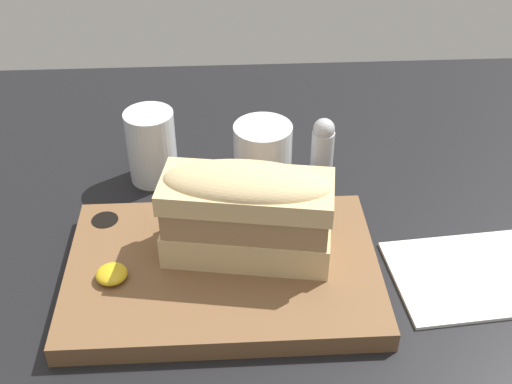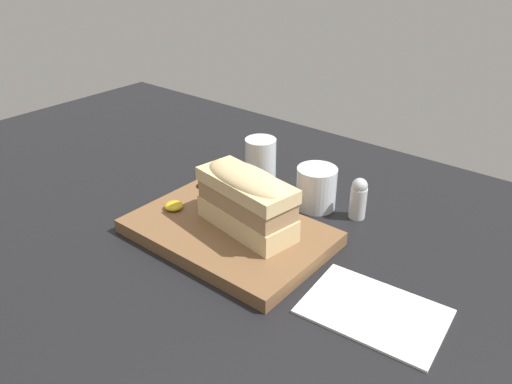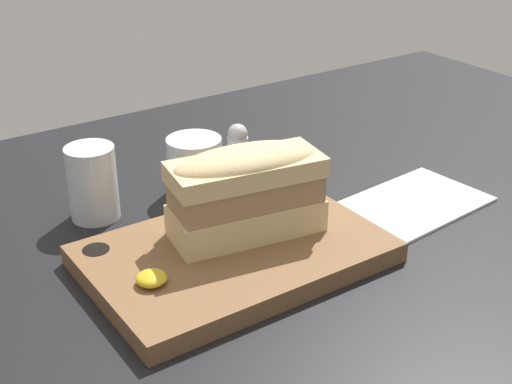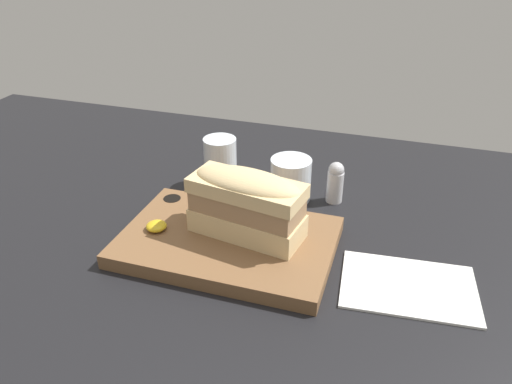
{
  "view_description": "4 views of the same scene",
  "coord_description": "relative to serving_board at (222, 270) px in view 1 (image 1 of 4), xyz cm",
  "views": [
    {
      "loc": [
        1.41,
        -56.05,
        51.01
      ],
      "look_at": [
        4.33,
        -3.23,
        11.49
      ],
      "focal_mm": 45.0,
      "sensor_mm": 36.0,
      "label": 1
    },
    {
      "loc": [
        49.0,
        -57.97,
        48.88
      ],
      "look_at": [
        3.52,
        -2.19,
        10.28
      ],
      "focal_mm": 35.0,
      "sensor_mm": 36.0,
      "label": 2
    },
    {
      "loc": [
        -36.72,
        -64.88,
        45.46
      ],
      "look_at": [
        5.06,
        -3.78,
        8.9
      ],
      "focal_mm": 50.0,
      "sensor_mm": 36.0,
      "label": 3
    },
    {
      "loc": [
        24.6,
        -66.08,
        48.51
      ],
      "look_at": [
        3.83,
        -1.35,
        10.27
      ],
      "focal_mm": 35.0,
      "sensor_mm": 36.0,
      "label": 4
    }
  ],
  "objects": [
    {
      "name": "dining_table",
      "position": [
        -0.56,
        5.91,
        -2.18
      ],
      "size": [
        172.8,
        93.26,
        2.0
      ],
      "color": "black",
      "rests_on": "ground"
    },
    {
      "name": "wine_glass",
      "position": [
        5.5,
        18.29,
        2.38
      ],
      "size": [
        7.46,
        7.46,
        7.93
      ],
      "color": "silver",
      "rests_on": "dining_table"
    },
    {
      "name": "water_glass",
      "position": [
        -8.64,
        19.4,
        3.0
      ],
      "size": [
        6.25,
        6.25,
        9.63
      ],
      "color": "silver",
      "rests_on": "dining_table"
    },
    {
      "name": "mustard_dollop",
      "position": [
        -11.3,
        -1.86,
        1.83
      ],
      "size": [
        3.28,
        3.28,
        1.31
      ],
      "color": "gold",
      "rests_on": "serving_board"
    },
    {
      "name": "salt_shaker",
      "position": [
        13.44,
        19.81,
        2.8
      ],
      "size": [
        2.98,
        2.98,
        7.81
      ],
      "color": "silver",
      "rests_on": "dining_table"
    },
    {
      "name": "serving_board",
      "position": [
        0.0,
        0.0,
        0.0
      ],
      "size": [
        33.0,
        21.82,
        2.42
      ],
      "color": "brown",
      "rests_on": "dining_table"
    },
    {
      "name": "napkin",
      "position": [
        27.83,
        -1.24,
        -0.98
      ],
      "size": [
        19.8,
        14.41,
        0.4
      ],
      "rotation": [
        0.0,
        0.0,
        0.09
      ],
      "color": "white",
      "rests_on": "dining_table"
    },
    {
      "name": "sandwich",
      "position": [
        2.76,
        1.55,
        6.96
      ],
      "size": [
        18.49,
        10.12,
        10.75
      ],
      "rotation": [
        0.0,
        0.0,
        -0.17
      ],
      "color": "#DBBC84",
      "rests_on": "serving_board"
    }
  ]
}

